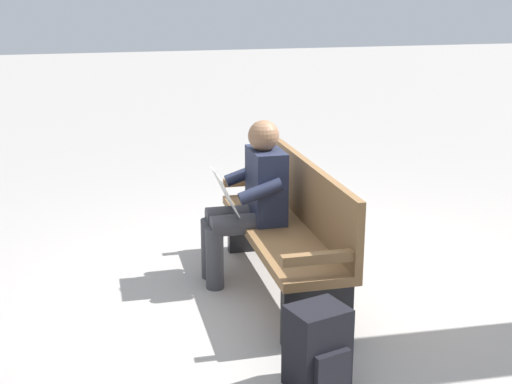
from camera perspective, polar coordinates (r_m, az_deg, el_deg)
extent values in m
plane|color=gray|center=(4.97, 2.05, -8.01)|extent=(40.00, 40.00, 0.00)
cube|color=brown|center=(4.81, 2.10, -3.45)|extent=(1.81, 0.54, 0.06)
cube|color=brown|center=(4.79, 4.61, -0.36)|extent=(1.80, 0.11, 0.45)
cube|color=brown|center=(4.00, 5.42, -5.42)|extent=(0.08, 0.48, 0.06)
cube|color=brown|center=(5.55, -0.26, 0.90)|extent=(0.08, 0.48, 0.06)
cube|color=black|center=(4.19, 5.06, -9.94)|extent=(0.09, 0.43, 0.39)
cube|color=black|center=(5.61, -0.13, -2.92)|extent=(0.09, 0.43, 0.39)
cube|color=#1E2338|center=(4.92, 0.84, 0.57)|extent=(0.41, 0.23, 0.52)
sphere|color=brown|center=(4.83, 0.63, 4.66)|extent=(0.22, 0.22, 0.22)
cylinder|color=#38383D|center=(4.85, -1.28, -2.68)|extent=(0.16, 0.42, 0.15)
cylinder|color=#38383D|center=(5.04, -1.77, -1.96)|extent=(0.16, 0.42, 0.15)
cylinder|color=#38383D|center=(4.90, -3.43, -5.50)|extent=(0.13, 0.13, 0.45)
cylinder|color=#38383D|center=(5.09, -3.83, -4.68)|extent=(0.13, 0.13, 0.45)
cylinder|color=#1E2338|center=(4.66, 0.39, 0.02)|extent=(0.10, 0.32, 0.18)
cylinder|color=#1E2338|center=(5.11, -0.91, 1.49)|extent=(0.10, 0.32, 0.18)
cube|color=silver|center=(4.86, -2.58, 0.05)|extent=(0.40, 0.14, 0.27)
cube|color=black|center=(3.76, 5.07, -12.65)|extent=(0.31, 0.35, 0.46)
cube|color=black|center=(3.69, 6.34, -14.49)|extent=(0.09, 0.21, 0.21)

